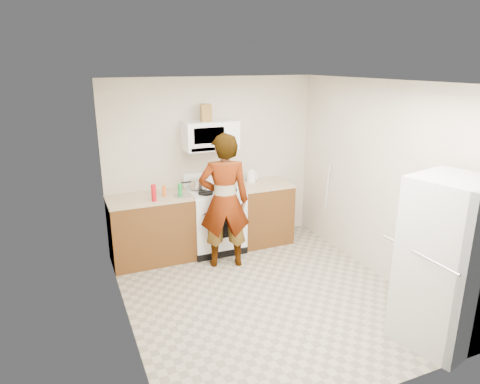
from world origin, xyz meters
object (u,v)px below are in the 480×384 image
person (224,201)px  saucepan (198,184)px  gas_range (215,218)px  fridge (446,263)px  microwave (210,135)px  kettle (251,177)px

person → saucepan: (-0.17, 0.62, 0.10)m
gas_range → person: 0.68m
gas_range → saucepan: size_ratio=4.93×
fridge → saucepan: size_ratio=7.42×
gas_range → fridge: 3.23m
microwave → saucepan: size_ratio=3.32×
kettle → saucepan: size_ratio=0.71×
person → kettle: bearing=-120.5°
person → saucepan: bearing=-58.8°
gas_range → person: bearing=-95.2°
fridge → kettle: bearing=87.7°
microwave → kettle: bearing=1.2°
fridge → saucepan: fridge is taller
microwave → person: size_ratio=0.41×
gas_range → saucepan: bearing=157.1°
microwave → saucepan: microwave is taller
saucepan → gas_range: bearing=-22.9°
fridge → saucepan: (-1.51, 3.03, 0.17)m
fridge → saucepan: 3.38m
kettle → saucepan: kettle is taller
microwave → person: microwave is taller
kettle → saucepan: 0.87m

